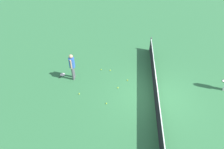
# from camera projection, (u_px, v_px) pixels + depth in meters

# --- Properties ---
(ground_plane) EXTENTS (40.00, 40.00, 0.00)m
(ground_plane) POSITION_uv_depth(u_px,v_px,m) (154.00, 96.00, 10.74)
(ground_plane) COLOR #2D6B3D
(court_net) EXTENTS (10.09, 0.09, 1.07)m
(court_net) POSITION_uv_depth(u_px,v_px,m) (156.00, 89.00, 10.44)
(court_net) COLOR #4C4C51
(court_net) RESTS_ON ground_plane
(player_near_side) EXTENTS (0.52, 0.36, 1.70)m
(player_near_side) POSITION_uv_depth(u_px,v_px,m) (72.00, 65.00, 11.39)
(player_near_side) COLOR #595960
(player_near_side) RESTS_ON ground_plane
(tennis_racket_near_player) EXTENTS (0.61, 0.39, 0.03)m
(tennis_racket_near_player) POSITION_uv_depth(u_px,v_px,m) (62.00, 75.00, 12.27)
(tennis_racket_near_player) COLOR white
(tennis_racket_near_player) RESTS_ON ground_plane
(tennis_ball_near_player) EXTENTS (0.07, 0.07, 0.07)m
(tennis_ball_near_player) POSITION_uv_depth(u_px,v_px,m) (118.00, 88.00, 11.25)
(tennis_ball_near_player) COLOR #C6E033
(tennis_ball_near_player) RESTS_ON ground_plane
(tennis_ball_by_net) EXTENTS (0.07, 0.07, 0.07)m
(tennis_ball_by_net) POSITION_uv_depth(u_px,v_px,m) (106.00, 103.00, 10.25)
(tennis_ball_by_net) COLOR #C6E033
(tennis_ball_by_net) RESTS_ON ground_plane
(tennis_ball_midcourt) EXTENTS (0.07, 0.07, 0.07)m
(tennis_ball_midcourt) POSITION_uv_depth(u_px,v_px,m) (127.00, 80.00, 11.80)
(tennis_ball_midcourt) COLOR #C6E033
(tennis_ball_midcourt) RESTS_ON ground_plane
(tennis_ball_baseline) EXTENTS (0.07, 0.07, 0.07)m
(tennis_ball_baseline) POSITION_uv_depth(u_px,v_px,m) (79.00, 94.00, 10.84)
(tennis_ball_baseline) COLOR #C6E033
(tennis_ball_baseline) RESTS_ON ground_plane
(tennis_ball_stray_left) EXTENTS (0.07, 0.07, 0.07)m
(tennis_ball_stray_left) POSITION_uv_depth(u_px,v_px,m) (110.00, 70.00, 12.60)
(tennis_ball_stray_left) COLOR #C6E033
(tennis_ball_stray_left) RESTS_ON ground_plane
(tennis_ball_stray_right) EXTENTS (0.07, 0.07, 0.07)m
(tennis_ball_stray_right) POSITION_uv_depth(u_px,v_px,m) (101.00, 70.00, 12.67)
(tennis_ball_stray_right) COLOR #C6E033
(tennis_ball_stray_right) RESTS_ON ground_plane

